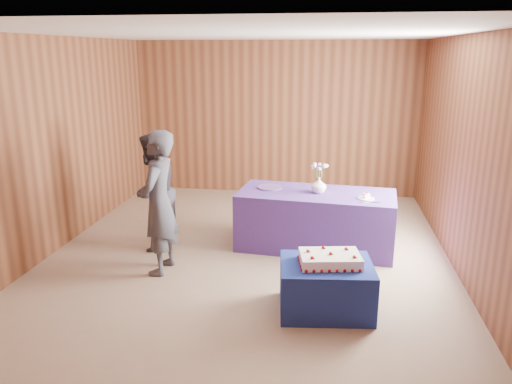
% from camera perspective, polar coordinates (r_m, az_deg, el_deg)
% --- Properties ---
extents(ground, '(6.00, 6.00, 0.00)m').
position_cam_1_polar(ground, '(6.42, -0.85, -7.18)').
color(ground, '#89725E').
rests_on(ground, ground).
extents(room_shell, '(5.04, 6.04, 2.72)m').
position_cam_1_polar(room_shell, '(5.95, -0.92, 9.01)').
color(room_shell, brown).
rests_on(room_shell, ground).
extents(cake_table, '(0.97, 0.79, 0.50)m').
position_cam_1_polar(cake_table, '(5.08, 7.99, -10.71)').
color(cake_table, navy).
rests_on(cake_table, ground).
extents(serving_table, '(2.08, 1.09, 0.75)m').
position_cam_1_polar(serving_table, '(6.59, 6.83, -3.19)').
color(serving_table, '#523084').
rests_on(serving_table, ground).
extents(sheet_cake, '(0.67, 0.51, 0.14)m').
position_cam_1_polar(sheet_cake, '(4.96, 8.45, -7.57)').
color(sheet_cake, white).
rests_on(sheet_cake, cake_table).
extents(vase, '(0.23, 0.23, 0.20)m').
position_cam_1_polar(vase, '(6.44, 7.18, 0.78)').
color(vase, white).
rests_on(vase, serving_table).
extents(flower_spray, '(0.23, 0.23, 0.17)m').
position_cam_1_polar(flower_spray, '(6.39, 7.26, 2.91)').
color(flower_spray, '#276329').
rests_on(flower_spray, vase).
extents(platter, '(0.33, 0.33, 0.02)m').
position_cam_1_polar(platter, '(6.64, 1.58, 0.53)').
color(platter, '#63468C').
rests_on(platter, serving_table).
extents(plate, '(0.23, 0.23, 0.01)m').
position_cam_1_polar(plate, '(6.30, 12.48, -0.72)').
color(plate, silver).
rests_on(plate, serving_table).
extents(cake_slice, '(0.09, 0.08, 0.08)m').
position_cam_1_polar(cake_slice, '(6.29, 12.50, -0.39)').
color(cake_slice, white).
rests_on(cake_slice, plate).
extents(knife, '(0.26, 0.06, 0.00)m').
position_cam_1_polar(knife, '(6.15, 12.94, -1.18)').
color(knife, '#B3B4B8').
rests_on(knife, serving_table).
extents(guest_left, '(0.42, 0.63, 1.67)m').
position_cam_1_polar(guest_left, '(5.79, -11.04, -1.24)').
color(guest_left, '#3B3B45').
rests_on(guest_left, ground).
extents(guest_right, '(0.61, 0.77, 1.52)m').
position_cam_1_polar(guest_right, '(6.55, -11.65, 0.02)').
color(guest_right, '#31303A').
rests_on(guest_right, ground).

